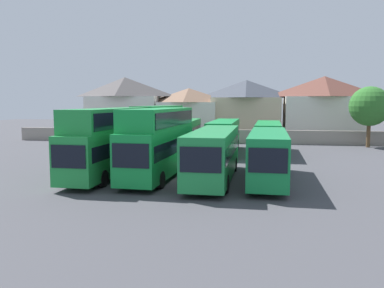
# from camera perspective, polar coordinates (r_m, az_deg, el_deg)

# --- Properties ---
(ground) EXTENTS (140.00, 140.00, 0.00)m
(ground) POSITION_cam_1_polar(r_m,az_deg,el_deg) (45.58, 2.97, -0.73)
(ground) COLOR #424247
(depot_boundary_wall) EXTENTS (56.00, 0.50, 1.80)m
(depot_boundary_wall) POSITION_cam_1_polar(r_m,az_deg,el_deg) (52.10, 3.76, 1.12)
(depot_boundary_wall) COLOR gray
(depot_boundary_wall) RESTS_ON ground
(bus_1) EXTENTS (2.82, 12.03, 4.94)m
(bus_1) POSITION_cam_1_polar(r_m,az_deg,el_deg) (29.45, -11.90, 0.85)
(bus_1) COLOR #1E8B3C
(bus_1) RESTS_ON ground
(bus_2) EXTENTS (3.14, 11.19, 4.95)m
(bus_2) POSITION_cam_1_polar(r_m,az_deg,el_deg) (28.20, -4.81, 0.74)
(bus_2) COLOR #138D3A
(bus_2) RESTS_ON ground
(bus_3) EXTENTS (2.85, 12.03, 3.48)m
(bus_3) POSITION_cam_1_polar(r_m,az_deg,el_deg) (27.23, 3.18, -1.13)
(bus_3) COLOR #1D853F
(bus_3) RESTS_ON ground
(bus_4) EXTENTS (2.80, 10.89, 3.40)m
(bus_4) POSITION_cam_1_polar(r_m,az_deg,el_deg) (27.16, 10.95, -1.35)
(bus_4) COLOR #13823E
(bus_4) RESTS_ON ground
(bus_5) EXTENTS (3.31, 12.01, 4.98)m
(bus_5) POSITION_cam_1_polar(r_m,az_deg,el_deg) (43.30, -4.85, 2.62)
(bus_5) COLOR #168E39
(bus_5) RESTS_ON ground
(bus_6) EXTENTS (2.78, 11.00, 3.47)m
(bus_6) POSITION_cam_1_polar(r_m,az_deg,el_deg) (42.20, -1.28, 1.43)
(bus_6) COLOR #1A8438
(bus_6) RESTS_ON ground
(bus_7) EXTENTS (2.79, 11.85, 3.42)m
(bus_7) POSITION_cam_1_polar(r_m,az_deg,el_deg) (42.02, 4.65, 1.36)
(bus_7) COLOR #108C3C
(bus_7) RESTS_ON ground
(bus_8) EXTENTS (2.90, 11.22, 3.27)m
(bus_8) POSITION_cam_1_polar(r_m,az_deg,el_deg) (41.83, 10.95, 1.13)
(bus_8) COLOR #128B39
(bus_8) RESTS_ON ground
(house_terrace_left) EXTENTS (11.12, 6.45, 9.11)m
(house_terrace_left) POSITION_cam_1_polar(r_m,az_deg,el_deg) (60.78, -9.63, 5.30)
(house_terrace_left) COLOR silver
(house_terrace_left) RESTS_ON ground
(house_terrace_centre) EXTENTS (8.90, 6.87, 7.44)m
(house_terrace_centre) POSITION_cam_1_polar(r_m,az_deg,el_deg) (58.74, -0.47, 4.52)
(house_terrace_centre) COLOR silver
(house_terrace_centre) RESTS_ON ground
(house_terrace_right) EXTENTS (10.29, 7.55, 8.61)m
(house_terrace_right) POSITION_cam_1_polar(r_m,az_deg,el_deg) (58.85, 7.83, 5.05)
(house_terrace_right) COLOR #C6B293
(house_terrace_right) RESTS_ON ground
(house_terrace_far_right) EXTENTS (11.49, 6.50, 9.02)m
(house_terrace_far_right) POSITION_cam_1_polar(r_m,az_deg,el_deg) (59.09, 18.51, 5.00)
(house_terrace_far_right) COLOR silver
(house_terrace_far_right) RESTS_ON ground
(tree_left_of_lot) EXTENTS (4.71, 4.71, 7.26)m
(tree_left_of_lot) POSITION_cam_1_polar(r_m,az_deg,el_deg) (51.47, 24.29, 4.98)
(tree_left_of_lot) COLOR brown
(tree_left_of_lot) RESTS_ON ground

